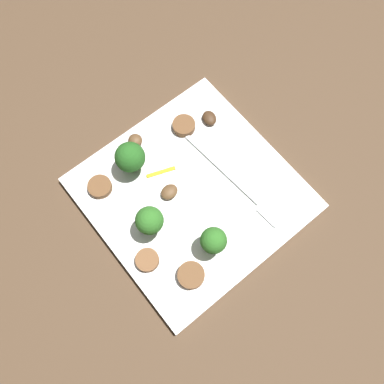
{
  "coord_description": "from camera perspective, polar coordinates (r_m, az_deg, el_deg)",
  "views": [
    {
      "loc": [
        0.15,
        -0.12,
        0.56
      ],
      "look_at": [
        0.0,
        0.0,
        0.01
      ],
      "focal_mm": 38.63,
      "sensor_mm": 36.0,
      "label": 1
    }
  ],
  "objects": [
    {
      "name": "mushroom_3",
      "position": [
        0.61,
        -7.84,
        7.07
      ],
      "size": [
        0.02,
        0.02,
        0.01
      ],
      "primitive_type": "ellipsoid",
      "rotation": [
        0.0,
        0.0,
        4.74
      ],
      "color": "brown",
      "rests_on": "plate"
    },
    {
      "name": "pepper_strip_1",
      "position": [
        0.59,
        -4.3,
        2.76
      ],
      "size": [
        0.02,
        0.04,
        0.0
      ],
      "primitive_type": "cube",
      "rotation": [
        0.0,
        0.0,
        4.36
      ],
      "color": "yellow",
      "rests_on": "plate"
    },
    {
      "name": "plate",
      "position": [
        0.59,
        0.0,
        -0.22
      ],
      "size": [
        0.27,
        0.27,
        0.01
      ],
      "primitive_type": "cube",
      "color": "white",
      "rests_on": "ground_plane"
    },
    {
      "name": "broccoli_floret_1",
      "position": [
        0.57,
        -8.55,
        4.76
      ],
      "size": [
        0.04,
        0.04,
        0.06
      ],
      "color": "#296420",
      "rests_on": "plate"
    },
    {
      "name": "sausage_slice_0",
      "position": [
        0.55,
        -6.19,
        -9.34
      ],
      "size": [
        0.04,
        0.04,
        0.01
      ],
      "primitive_type": "cylinder",
      "rotation": [
        0.0,
        0.0,
        2.47
      ],
      "color": "brown",
      "rests_on": "plate"
    },
    {
      "name": "fork",
      "position": [
        0.59,
        6.59,
        0.79
      ],
      "size": [
        0.18,
        0.03,
        0.0
      ],
      "rotation": [
        0.0,
        0.0,
        0.08
      ],
      "color": "silver",
      "rests_on": "plate"
    },
    {
      "name": "ground_plane",
      "position": [
        0.59,
        0.0,
        -0.44
      ],
      "size": [
        1.4,
        1.4,
        0.0
      ],
      "primitive_type": "plane",
      "color": "#4C3826"
    },
    {
      "name": "sausage_slice_2",
      "position": [
        0.59,
        -12.6,
        0.71
      ],
      "size": [
        0.03,
        0.03,
        0.01
      ],
      "primitive_type": "cylinder",
      "rotation": [
        0.0,
        0.0,
        0.03
      ],
      "color": "brown",
      "rests_on": "plate"
    },
    {
      "name": "mushroom_1",
      "position": [
        0.58,
        -3.16,
        0.01
      ],
      "size": [
        0.02,
        0.03,
        0.01
      ],
      "primitive_type": "ellipsoid",
      "rotation": [
        0.0,
        0.0,
        1.67
      ],
      "color": "brown",
      "rests_on": "plate"
    },
    {
      "name": "broccoli_floret_0",
      "position": [
        0.52,
        2.98,
        -6.74
      ],
      "size": [
        0.03,
        0.03,
        0.06
      ],
      "color": "#347525",
      "rests_on": "plate"
    },
    {
      "name": "mushroom_0",
      "position": [
        0.63,
        2.42,
        10.17
      ],
      "size": [
        0.03,
        0.03,
        0.01
      ],
      "primitive_type": "ellipsoid",
      "rotation": [
        0.0,
        0.0,
        2.88
      ],
      "color": "#422B19",
      "rests_on": "plate"
    },
    {
      "name": "broccoli_floret_2",
      "position": [
        0.53,
        -5.89,
        -3.97
      ],
      "size": [
        0.04,
        0.04,
        0.06
      ],
      "color": "#347525",
      "rests_on": "plate"
    },
    {
      "name": "sausage_slice_3",
      "position": [
        0.55,
        -0.13,
        -11.44
      ],
      "size": [
        0.05,
        0.05,
        0.01
      ],
      "primitive_type": "cylinder",
      "rotation": [
        0.0,
        0.0,
        2.19
      ],
      "color": "brown",
      "rests_on": "plate"
    },
    {
      "name": "sausage_slice_1",
      "position": [
        0.62,
        -1.13,
        9.13
      ],
      "size": [
        0.04,
        0.04,
        0.01
      ],
      "primitive_type": "cylinder",
      "rotation": [
        0.0,
        0.0,
        1.76
      ],
      "color": "brown",
      "rests_on": "plate"
    }
  ]
}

